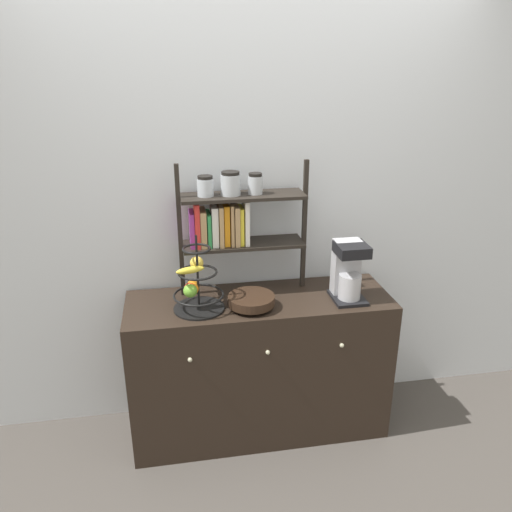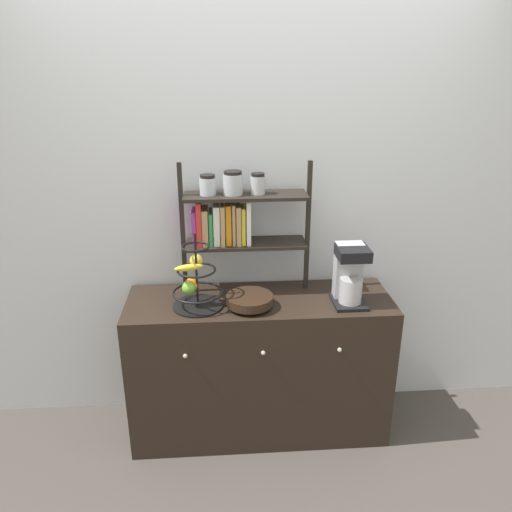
# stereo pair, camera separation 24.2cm
# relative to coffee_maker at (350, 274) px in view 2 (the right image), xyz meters

# --- Properties ---
(ground_plane) EXTENTS (12.00, 12.00, 0.00)m
(ground_plane) POSITION_rel_coffee_maker_xyz_m (-0.48, -0.18, -1.01)
(ground_plane) COLOR #47423D
(wall_back) EXTENTS (7.00, 0.05, 2.60)m
(wall_back) POSITION_rel_coffee_maker_xyz_m (-0.48, 0.34, 0.29)
(wall_back) COLOR silver
(wall_back) RESTS_ON ground_plane
(sideboard) EXTENTS (1.45, 0.49, 0.85)m
(sideboard) POSITION_rel_coffee_maker_xyz_m (-0.48, 0.06, -0.59)
(sideboard) COLOR black
(sideboard) RESTS_ON ground_plane
(coffee_maker) EXTENTS (0.17, 0.21, 0.32)m
(coffee_maker) POSITION_rel_coffee_maker_xyz_m (0.00, 0.00, 0.00)
(coffee_maker) COLOR black
(coffee_maker) RESTS_ON sideboard
(fruit_stand) EXTENTS (0.27, 0.27, 0.41)m
(fruit_stand) POSITION_rel_coffee_maker_xyz_m (-0.82, 0.00, -0.03)
(fruit_stand) COLOR black
(fruit_stand) RESTS_ON sideboard
(wooden_bowl) EXTENTS (0.25, 0.25, 0.07)m
(wooden_bowl) POSITION_rel_coffee_maker_xyz_m (-0.54, -0.03, -0.12)
(wooden_bowl) COLOR black
(wooden_bowl) RESTS_ON sideboard
(shelf_hutch) EXTENTS (0.71, 0.20, 0.73)m
(shelf_hutch) POSITION_rel_coffee_maker_xyz_m (-0.62, 0.20, 0.27)
(shelf_hutch) COLOR black
(shelf_hutch) RESTS_ON sideboard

